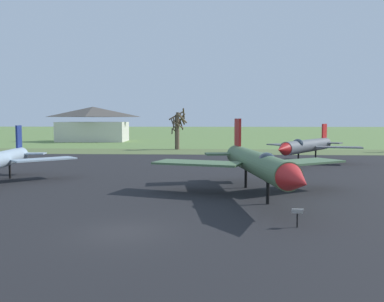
{
  "coord_description": "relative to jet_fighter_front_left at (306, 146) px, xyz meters",
  "views": [
    {
      "loc": [
        4.31,
        -19.08,
        5.47
      ],
      "look_at": [
        2.55,
        16.13,
        2.75
      ],
      "focal_mm": 37.93,
      "sensor_mm": 36.0,
      "label": 1
    }
  ],
  "objects": [
    {
      "name": "asphalt_apron",
      "position": [
        -16.0,
        -15.34,
        -2.24
      ],
      "size": [
        99.8,
        54.84,
        0.05
      ],
      "primitive_type": "cube",
      "color": "black",
      "rests_on": "ground"
    },
    {
      "name": "bare_tree_left_of_center",
      "position": [
        -17.94,
        22.77,
        1.13
      ],
      "size": [
        2.78,
        2.16,
        6.6
      ],
      "color": "brown",
      "rests_on": "ground"
    },
    {
      "name": "visitor_building",
      "position": [
        -41.97,
        50.86,
        2.03
      ],
      "size": [
        17.83,
        11.47,
        8.78
      ],
      "color": "beige",
      "rests_on": "ground"
    },
    {
      "name": "info_placard_front_left",
      "position": [
        -4.39,
        -7.91,
        -1.71
      ],
      "size": [
        0.52,
        0.26,
        0.89
      ],
      "color": "black",
      "rests_on": "ground"
    },
    {
      "name": "jet_fighter_front_left",
      "position": [
        0.0,
        0.0,
        0.0
      ],
      "size": [
        11.86,
        14.6,
        4.92
      ],
      "color": "#565B60",
      "rests_on": "ground"
    },
    {
      "name": "jet_fighter_front_right",
      "position": [
        -8.48,
        -22.23,
        0.15
      ],
      "size": [
        14.9,
        17.84,
        5.58
      ],
      "color": "#4C6B47",
      "rests_on": "ground"
    },
    {
      "name": "ground_plane",
      "position": [
        -16.0,
        -31.79,
        -2.27
      ],
      "size": [
        600.0,
        600.0,
        0.0
      ],
      "primitive_type": "plane",
      "color": "#607F42"
    },
    {
      "name": "grass_verge_strip",
      "position": [
        -16.0,
        18.08,
        -2.24
      ],
      "size": [
        159.8,
        12.0,
        0.06
      ],
      "primitive_type": "cube",
      "color": "#59683B",
      "rests_on": "ground"
    },
    {
      "name": "bare_tree_center",
      "position": [
        -17.89,
        23.07,
        1.86
      ],
      "size": [
        3.17,
        3.14,
        7.57
      ],
      "color": "brown",
      "rests_on": "ground"
    },
    {
      "name": "info_placard_front_right",
      "position": [
        -7.38,
        -30.52,
        -1.61
      ],
      "size": [
        0.59,
        0.27,
        1.03
      ],
      "color": "black",
      "rests_on": "ground"
    },
    {
      "name": "bare_tree_far_left",
      "position": [
        -18.3,
        23.43,
        1.22
      ],
      "size": [
        2.35,
        2.26,
        6.42
      ],
      "color": "#42382D",
      "rests_on": "ground"
    }
  ]
}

